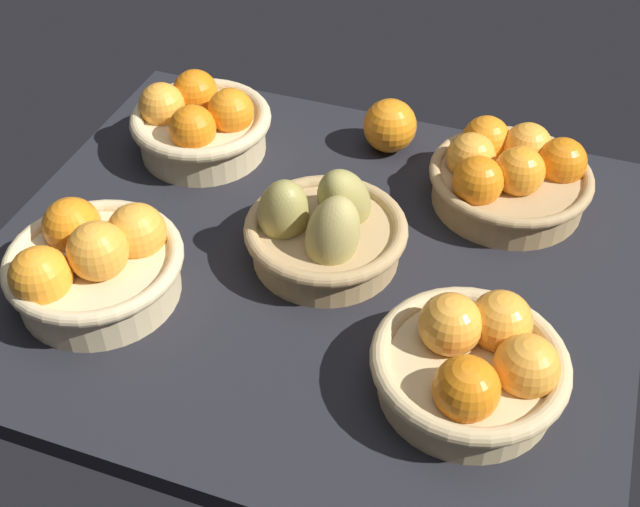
# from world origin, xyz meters

# --- Properties ---
(market_tray) EXTENTS (0.84, 0.72, 0.03)m
(market_tray) POSITION_xyz_m (0.00, 0.00, 0.01)
(market_tray) COLOR black
(market_tray) RESTS_ON ground
(basket_near_left) EXTENTS (0.22, 0.22, 0.12)m
(basket_near_left) POSITION_xyz_m (-0.23, -0.15, 0.08)
(basket_near_left) COLOR #D3BC8C
(basket_near_left) RESTS_ON market_tray
(basket_near_right) EXTENTS (0.22, 0.22, 0.11)m
(basket_near_right) POSITION_xyz_m (0.24, -0.14, 0.07)
(basket_near_right) COLOR tan
(basket_near_right) RESTS_ON market_tray
(basket_center_pears) EXTENTS (0.21, 0.21, 0.14)m
(basket_center_pears) POSITION_xyz_m (0.01, 0.01, 0.08)
(basket_center_pears) COLOR tan
(basket_center_pears) RESTS_ON market_tray
(basket_far_left) EXTENTS (0.21, 0.21, 0.11)m
(basket_far_left) POSITION_xyz_m (-0.24, 0.17, 0.08)
(basket_far_left) COLOR #D3BC8C
(basket_far_left) RESTS_ON market_tray
(basket_far_right) EXTENTS (0.23, 0.23, 0.10)m
(basket_far_right) POSITION_xyz_m (0.22, 0.21, 0.07)
(basket_far_right) COLOR tan
(basket_far_right) RESTS_ON market_tray
(loose_orange_front_gap) EXTENTS (0.08, 0.08, 0.08)m
(loose_orange_front_gap) POSITION_xyz_m (0.03, 0.27, 0.07)
(loose_orange_front_gap) COLOR orange
(loose_orange_front_gap) RESTS_ON market_tray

